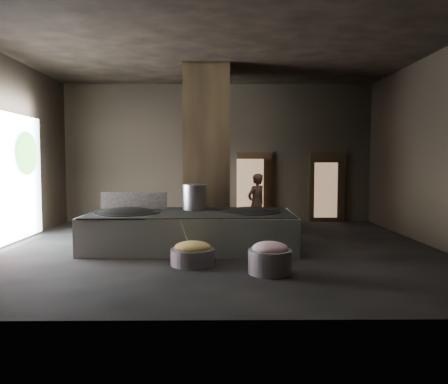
{
  "coord_description": "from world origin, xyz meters",
  "views": [
    {
      "loc": [
        0.03,
        -9.85,
        1.99
      ],
      "look_at": [
        0.14,
        0.71,
        1.25
      ],
      "focal_mm": 35.0,
      "sensor_mm": 36.0,
      "label": 1
    }
  ],
  "objects_px": {
    "wok_left": "(127,216)",
    "veg_basin": "(193,257)",
    "stock_pot": "(194,197)",
    "cook": "(256,204)",
    "meat_basin": "(270,262)",
    "wok_right": "(250,215)",
    "hearth_platform": "(191,230)"
  },
  "relations": [
    {
      "from": "wok_left",
      "to": "veg_basin",
      "type": "xyz_separation_m",
      "value": [
        1.58,
        -1.6,
        -0.59
      ]
    },
    {
      "from": "wok_left",
      "to": "stock_pot",
      "type": "relative_size",
      "value": 2.42
    },
    {
      "from": "cook",
      "to": "veg_basin",
      "type": "xyz_separation_m",
      "value": [
        -1.54,
        -3.69,
        -0.67
      ]
    },
    {
      "from": "veg_basin",
      "to": "meat_basin",
      "type": "bearing_deg",
      "value": -24.86
    },
    {
      "from": "wok_left",
      "to": "wok_right",
      "type": "xyz_separation_m",
      "value": [
        2.8,
        0.1,
        0.0
      ]
    },
    {
      "from": "hearth_platform",
      "to": "stock_pot",
      "type": "height_order",
      "value": "stock_pot"
    },
    {
      "from": "hearth_platform",
      "to": "wok_right",
      "type": "xyz_separation_m",
      "value": [
        1.35,
        0.05,
        0.34
      ]
    },
    {
      "from": "hearth_platform",
      "to": "veg_basin",
      "type": "distance_m",
      "value": 1.67
    },
    {
      "from": "wok_left",
      "to": "veg_basin",
      "type": "height_order",
      "value": "wok_left"
    },
    {
      "from": "wok_left",
      "to": "cook",
      "type": "height_order",
      "value": "cook"
    },
    {
      "from": "hearth_platform",
      "to": "stock_pot",
      "type": "xyz_separation_m",
      "value": [
        0.05,
        0.55,
        0.72
      ]
    },
    {
      "from": "veg_basin",
      "to": "hearth_platform",
      "type": "bearing_deg",
      "value": 94.65
    },
    {
      "from": "wok_left",
      "to": "hearth_platform",
      "type": "bearing_deg",
      "value": 1.97
    },
    {
      "from": "stock_pot",
      "to": "meat_basin",
      "type": "bearing_deg",
      "value": -62.27
    },
    {
      "from": "wok_right",
      "to": "cook",
      "type": "xyz_separation_m",
      "value": [
        0.33,
        2.0,
        0.08
      ]
    },
    {
      "from": "wok_right",
      "to": "meat_basin",
      "type": "bearing_deg",
      "value": -85.17
    },
    {
      "from": "veg_basin",
      "to": "meat_basin",
      "type": "distance_m",
      "value": 1.56
    },
    {
      "from": "stock_pot",
      "to": "hearth_platform",
      "type": "bearing_deg",
      "value": -95.19
    },
    {
      "from": "veg_basin",
      "to": "cook",
      "type": "bearing_deg",
      "value": 67.36
    },
    {
      "from": "hearth_platform",
      "to": "wok_left",
      "type": "height_order",
      "value": "wok_left"
    },
    {
      "from": "hearth_platform",
      "to": "cook",
      "type": "distance_m",
      "value": 2.68
    },
    {
      "from": "cook",
      "to": "wok_left",
      "type": "bearing_deg",
      "value": -6.09
    },
    {
      "from": "wok_right",
      "to": "veg_basin",
      "type": "bearing_deg",
      "value": -125.65
    },
    {
      "from": "meat_basin",
      "to": "wok_right",
      "type": "bearing_deg",
      "value": 94.83
    },
    {
      "from": "stock_pot",
      "to": "veg_basin",
      "type": "height_order",
      "value": "stock_pot"
    },
    {
      "from": "hearth_platform",
      "to": "wok_left",
      "type": "relative_size",
      "value": 3.17
    },
    {
      "from": "stock_pot",
      "to": "veg_basin",
      "type": "relative_size",
      "value": 0.72
    },
    {
      "from": "wok_left",
      "to": "meat_basin",
      "type": "height_order",
      "value": "wok_left"
    },
    {
      "from": "cook",
      "to": "hearth_platform",
      "type": "bearing_deg",
      "value": 10.76
    },
    {
      "from": "wok_left",
      "to": "stock_pot",
      "type": "distance_m",
      "value": 1.66
    },
    {
      "from": "wok_right",
      "to": "meat_basin",
      "type": "xyz_separation_m",
      "value": [
        0.2,
        -2.35,
        -0.54
      ]
    },
    {
      "from": "hearth_platform",
      "to": "veg_basin",
      "type": "xyz_separation_m",
      "value": [
        0.13,
        -1.65,
        -0.25
      ]
    }
  ]
}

